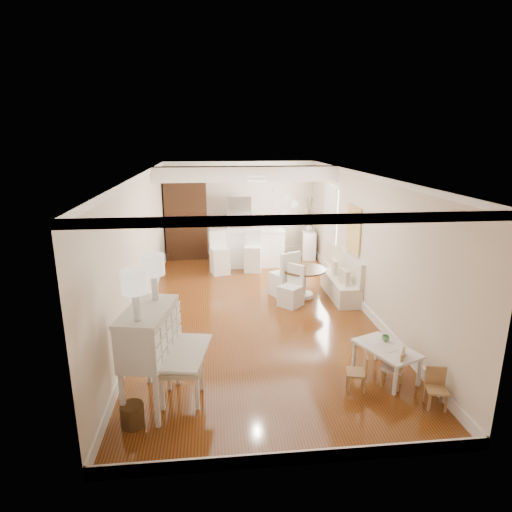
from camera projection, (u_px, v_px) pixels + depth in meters
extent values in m
plane|color=brown|center=(255.00, 308.00, 9.02)|extent=(9.00, 9.00, 0.00)
cube|color=white|center=(255.00, 174.00, 8.26)|extent=(4.50, 9.00, 0.04)
cube|color=beige|center=(240.00, 208.00, 12.95)|extent=(4.50, 0.04, 2.80)
cube|color=beige|center=(299.00, 351.00, 4.33)|extent=(4.50, 0.04, 2.80)
cube|color=beige|center=(141.00, 247.00, 8.42)|extent=(0.04, 9.00, 2.80)
cube|color=beige|center=(362.00, 241.00, 8.86)|extent=(0.04, 9.00, 2.80)
cube|color=white|center=(246.00, 174.00, 10.42)|extent=(4.50, 0.45, 0.36)
cube|color=tan|center=(354.00, 229.00, 9.30)|extent=(0.04, 0.84, 1.04)
cube|color=white|center=(331.00, 214.00, 11.12)|extent=(0.04, 1.10, 1.40)
cylinder|color=#381E11|center=(200.00, 194.00, 12.69)|extent=(0.30, 0.03, 0.30)
cylinder|color=white|center=(257.00, 179.00, 7.80)|extent=(0.36, 0.36, 0.08)
cube|color=silver|center=(151.00, 357.00, 5.64)|extent=(1.26, 1.28, 1.38)
cube|color=silver|center=(182.00, 366.00, 5.77)|extent=(0.64, 0.64, 1.03)
cylinder|color=#4A3017|center=(132.00, 415.00, 5.33)|extent=(0.33, 0.33, 0.29)
cube|color=white|center=(385.00, 362.00, 6.41)|extent=(0.89, 1.10, 0.48)
cube|color=olive|center=(356.00, 372.00, 6.05)|extent=(0.33, 0.33, 0.57)
cube|color=#A5824B|center=(392.00, 367.00, 6.15)|extent=(0.40, 0.40, 0.60)
cube|color=#A7794C|center=(437.00, 389.00, 5.66)|extent=(0.32, 0.32, 0.55)
cube|color=silver|center=(341.00, 276.00, 9.56)|extent=(0.52, 1.60, 0.98)
cylinder|color=#4B3018|center=(303.00, 283.00, 9.57)|extent=(1.06, 1.06, 0.67)
cube|color=silver|center=(291.00, 286.00, 9.05)|extent=(0.61, 0.61, 0.88)
cube|color=white|center=(284.00, 273.00, 9.63)|extent=(0.69, 0.70, 1.06)
cube|color=white|center=(247.00, 248.00, 11.86)|extent=(2.05, 0.65, 1.03)
cube|color=white|center=(220.00, 253.00, 11.17)|extent=(0.54, 0.54, 1.12)
cube|color=white|center=(253.00, 251.00, 11.37)|extent=(0.50, 0.50, 1.10)
cube|color=#381E11|center=(186.00, 219.00, 12.55)|extent=(1.20, 0.60, 2.30)
imported|color=silver|center=(251.00, 227.00, 12.78)|extent=(0.75, 0.65, 1.80)
cube|color=silver|center=(308.00, 244.00, 12.75)|extent=(0.49, 0.89, 0.81)
imported|color=#5FA469|center=(386.00, 338.00, 6.54)|extent=(0.15, 0.15, 0.09)
imported|color=silver|center=(309.00, 227.00, 12.64)|extent=(0.27, 0.27, 0.21)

